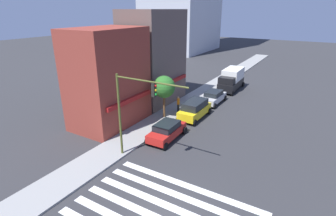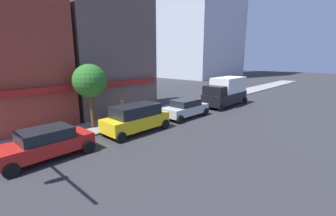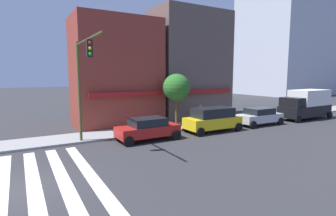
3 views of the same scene
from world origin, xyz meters
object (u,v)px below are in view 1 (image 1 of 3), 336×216
at_px(sedan_silver, 213,97).
at_px(pedestrian_orange_vest, 178,104).
at_px(traffic_signal, 133,104).
at_px(street_tree, 164,87).
at_px(sedan_red, 167,131).
at_px(box_truck_black, 232,79).
at_px(suv_yellow, 195,109).

bearing_deg(sedan_silver, pedestrian_orange_vest, 156.37).
height_order(traffic_signal, street_tree, traffic_signal).
distance_m(traffic_signal, pedestrian_orange_vest, 11.25).
bearing_deg(sedan_red, sedan_silver, -1.56).
height_order(traffic_signal, box_truck_black, traffic_signal).
bearing_deg(traffic_signal, street_tree, 16.64).
height_order(box_truck_black, pedestrian_orange_vest, box_truck_black).
bearing_deg(sedan_red, street_tree, 32.90).
height_order(suv_yellow, street_tree, street_tree).
bearing_deg(sedan_silver, sedan_red, -179.25).
relative_size(sedan_silver, street_tree, 0.98).
bearing_deg(traffic_signal, box_truck_black, -0.82).
relative_size(box_truck_black, street_tree, 1.38).
xyz_separation_m(sedan_red, suv_yellow, (5.82, 0.00, 0.19)).
bearing_deg(sedan_red, box_truck_black, -1.56).
xyz_separation_m(sedan_red, street_tree, (4.08, 2.80, 2.65)).
height_order(sedan_red, sedan_silver, same).
bearing_deg(pedestrian_orange_vest, traffic_signal, -38.20).
xyz_separation_m(sedan_red, pedestrian_orange_vest, (6.27, 2.27, 0.23)).
distance_m(suv_yellow, street_tree, 4.11).
height_order(sedan_red, suv_yellow, suv_yellow).
height_order(sedan_red, box_truck_black, box_truck_black).
bearing_deg(street_tree, box_truck_black, -11.22).
relative_size(box_truck_black, pedestrian_orange_vest, 3.53).
relative_size(sedan_red, sedan_silver, 1.01).
bearing_deg(suv_yellow, street_tree, 122.07).
distance_m(sedan_red, sedan_silver, 11.28).
xyz_separation_m(traffic_signal, sedan_red, (4.21, -0.32, -3.81)).
bearing_deg(street_tree, suv_yellow, -58.22).
bearing_deg(suv_yellow, pedestrian_orange_vest, 78.96).
bearing_deg(suv_yellow, traffic_signal, 178.45).
relative_size(sedan_silver, box_truck_black, 0.71).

